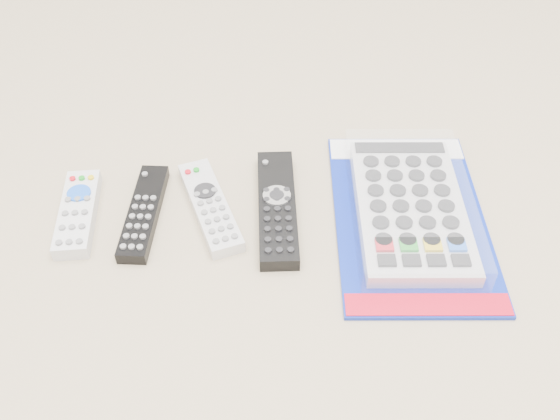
{
  "coord_description": "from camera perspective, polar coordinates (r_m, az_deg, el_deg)",
  "views": [
    {
      "loc": [
        -0.05,
        -0.58,
        0.63
      ],
      "look_at": [
        0.04,
        0.02,
        0.01
      ],
      "focal_mm": 40.0,
      "sensor_mm": 36.0,
      "label": 1
    }
  ],
  "objects": [
    {
      "name": "jumbo_remote_packaged",
      "position": [
        0.88,
        11.84,
        0.33
      ],
      "size": [
        0.26,
        0.37,
        0.05
      ],
      "rotation": [
        0.0,
        0.0,
        -0.15
      ],
      "color": "#0D2499",
      "rests_on": "ground"
    },
    {
      "name": "remote_large_black",
      "position": [
        0.88,
        -0.27,
        0.25
      ],
      "size": [
        0.08,
        0.22,
        0.02
      ],
      "rotation": [
        0.0,
        0.0,
        -0.12
      ],
      "color": "black",
      "rests_on": "ground"
    },
    {
      "name": "remote_silver_dvd",
      "position": [
        0.88,
        -6.41,
        0.34
      ],
      "size": [
        0.08,
        0.19,
        0.02
      ],
      "rotation": [
        0.0,
        0.0,
        0.21
      ],
      "color": "silver",
      "rests_on": "ground"
    },
    {
      "name": "remote_slim_black",
      "position": [
        0.89,
        -12.35,
        -0.22
      ],
      "size": [
        0.07,
        0.18,
        0.02
      ],
      "rotation": [
        0.0,
        0.0,
        -0.2
      ],
      "color": "black",
      "rests_on": "ground"
    },
    {
      "name": "remote_small_grey",
      "position": [
        0.91,
        -18.01,
        -0.24
      ],
      "size": [
        0.06,
        0.16,
        0.02
      ],
      "rotation": [
        0.0,
        0.0,
        -0.06
      ],
      "color": "silver",
      "rests_on": "ground"
    }
  ]
}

